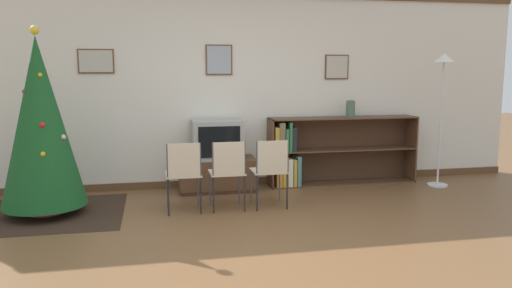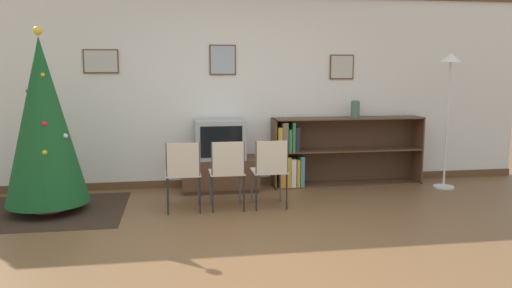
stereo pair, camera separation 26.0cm
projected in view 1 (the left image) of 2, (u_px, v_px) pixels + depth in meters
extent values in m
plane|color=brown|center=(265.00, 250.00, 4.55)|extent=(24.00, 24.00, 0.00)
cube|color=silver|center=(224.00, 89.00, 6.89)|extent=(8.72, 0.08, 2.70)
cube|color=brown|center=(225.00, 182.00, 7.03)|extent=(8.72, 0.03, 0.10)
cube|color=brown|center=(96.00, 61.00, 6.45)|extent=(0.45, 0.02, 0.32)
cube|color=#BCB7A8|center=(96.00, 61.00, 6.44)|extent=(0.42, 0.01, 0.28)
cube|color=brown|center=(219.00, 60.00, 6.76)|extent=(0.36, 0.02, 0.41)
cube|color=#9EA8B2|center=(219.00, 60.00, 6.75)|extent=(0.33, 0.01, 0.37)
cube|color=brown|center=(337.00, 67.00, 7.11)|extent=(0.35, 0.02, 0.35)
cube|color=#BCB7A8|center=(337.00, 67.00, 7.10)|extent=(0.31, 0.01, 0.31)
cube|color=#332319|center=(46.00, 214.00, 5.66)|extent=(1.71, 1.54, 0.01)
cylinder|color=maroon|center=(46.00, 209.00, 5.65)|extent=(0.36, 0.36, 0.10)
cone|color=#195123|center=(40.00, 122.00, 5.50)|extent=(0.92, 0.92, 1.89)
sphere|color=yellow|center=(34.00, 30.00, 5.35)|extent=(0.10, 0.10, 0.10)
sphere|color=gold|center=(43.00, 154.00, 5.28)|extent=(0.05, 0.05, 0.05)
sphere|color=red|center=(63.00, 138.00, 5.47)|extent=(0.05, 0.05, 0.05)
sphere|color=red|center=(24.00, 92.00, 5.42)|extent=(0.05, 0.05, 0.05)
sphere|color=red|center=(42.00, 125.00, 5.30)|extent=(0.06, 0.06, 0.06)
sphere|color=silver|center=(27.00, 92.00, 5.49)|extent=(0.06, 0.06, 0.06)
sphere|color=gold|center=(40.00, 75.00, 5.34)|extent=(0.05, 0.05, 0.05)
sphere|color=red|center=(52.00, 116.00, 5.69)|extent=(0.04, 0.04, 0.04)
sphere|color=silver|center=(63.00, 137.00, 5.47)|extent=(0.06, 0.06, 0.06)
cube|color=#412A1A|center=(218.00, 189.00, 6.74)|extent=(0.98, 0.49, 0.05)
cube|color=brown|center=(217.00, 173.00, 6.71)|extent=(1.02, 0.51, 0.39)
cube|color=#9E9E99|center=(217.00, 139.00, 6.64)|extent=(0.66, 0.49, 0.52)
cube|color=black|center=(219.00, 142.00, 6.40)|extent=(0.54, 0.01, 0.40)
cube|color=beige|center=(183.00, 174.00, 5.73)|extent=(0.40, 0.40, 0.02)
cube|color=beige|center=(184.00, 160.00, 5.51)|extent=(0.35, 0.02, 0.38)
cylinder|color=#4C4C51|center=(167.00, 190.00, 5.90)|extent=(0.02, 0.02, 0.42)
cylinder|color=#4C4C51|center=(198.00, 189.00, 5.97)|extent=(0.02, 0.02, 0.42)
cylinder|color=#4C4C51|center=(168.00, 198.00, 5.55)|extent=(0.02, 0.02, 0.42)
cylinder|color=#4C4C51|center=(201.00, 196.00, 5.62)|extent=(0.02, 0.02, 0.42)
cylinder|color=#4C4C51|center=(168.00, 180.00, 5.52)|extent=(0.02, 0.02, 0.82)
cylinder|color=#4C4C51|center=(200.00, 179.00, 5.59)|extent=(0.02, 0.02, 0.82)
cube|color=beige|center=(227.00, 172.00, 5.83)|extent=(0.40, 0.40, 0.02)
cube|color=beige|center=(229.00, 159.00, 5.61)|extent=(0.35, 0.02, 0.38)
cylinder|color=#4C4C51|center=(210.00, 188.00, 6.00)|extent=(0.02, 0.02, 0.42)
cylinder|color=#4C4C51|center=(239.00, 187.00, 6.07)|extent=(0.02, 0.02, 0.42)
cylinder|color=#4C4C51|center=(213.00, 195.00, 5.65)|extent=(0.02, 0.02, 0.42)
cylinder|color=#4C4C51|center=(245.00, 194.00, 5.72)|extent=(0.02, 0.02, 0.42)
cylinder|color=#4C4C51|center=(213.00, 178.00, 5.62)|extent=(0.02, 0.02, 0.82)
cylinder|color=#4C4C51|center=(245.00, 177.00, 5.69)|extent=(0.02, 0.02, 0.82)
cube|color=beige|center=(269.00, 171.00, 5.93)|extent=(0.40, 0.40, 0.02)
cube|color=beige|center=(273.00, 157.00, 5.71)|extent=(0.35, 0.02, 0.38)
cylinder|color=#4C4C51|center=(251.00, 186.00, 6.10)|extent=(0.02, 0.02, 0.42)
cylinder|color=#4C4C51|center=(280.00, 185.00, 6.17)|extent=(0.02, 0.02, 0.42)
cylinder|color=#4C4C51|center=(257.00, 193.00, 5.75)|extent=(0.02, 0.02, 0.42)
cylinder|color=#4C4C51|center=(287.00, 192.00, 5.82)|extent=(0.02, 0.02, 0.42)
cylinder|color=#4C4C51|center=(257.00, 176.00, 5.72)|extent=(0.02, 0.02, 0.82)
cylinder|color=#4C4C51|center=(287.00, 175.00, 5.79)|extent=(0.02, 0.02, 0.82)
cube|color=brown|center=(270.00, 153.00, 6.91)|extent=(0.02, 0.36, 0.95)
cube|color=brown|center=(411.00, 148.00, 7.33)|extent=(0.02, 0.36, 0.95)
cube|color=brown|center=(343.00, 118.00, 7.05)|extent=(2.14, 0.36, 0.02)
cube|color=brown|center=(342.00, 182.00, 7.19)|extent=(2.14, 0.36, 0.02)
cube|color=brown|center=(343.00, 149.00, 7.11)|extent=(2.10, 0.36, 0.02)
cube|color=#492F1E|center=(338.00, 149.00, 7.29)|extent=(2.14, 0.01, 0.95)
cube|color=orange|center=(278.00, 173.00, 6.94)|extent=(0.08, 0.29, 0.34)
cube|color=gold|center=(284.00, 171.00, 6.94)|extent=(0.07, 0.27, 0.41)
cube|color=silver|center=(289.00, 172.00, 6.92)|extent=(0.07, 0.20, 0.38)
cube|color=gold|center=(293.00, 172.00, 6.97)|extent=(0.04, 0.27, 0.38)
cube|color=teal|center=(297.00, 170.00, 7.00)|extent=(0.05, 0.30, 0.42)
cube|color=gold|center=(275.00, 139.00, 6.86)|extent=(0.06, 0.30, 0.34)
cube|color=#756047|center=(281.00, 137.00, 6.84)|extent=(0.08, 0.23, 0.40)
cube|color=#337547|center=(285.00, 140.00, 6.89)|extent=(0.04, 0.30, 0.31)
cube|color=#337547|center=(289.00, 136.00, 6.89)|extent=(0.04, 0.28, 0.40)
cube|color=#232328|center=(292.00, 139.00, 6.91)|extent=(0.06, 0.29, 0.34)
cylinder|color=#47664C|center=(351.00, 109.00, 7.02)|extent=(0.12, 0.12, 0.23)
torus|color=#47664C|center=(351.00, 101.00, 7.01)|extent=(0.11, 0.11, 0.02)
cylinder|color=silver|center=(437.00, 185.00, 7.02)|extent=(0.28, 0.28, 0.03)
cylinder|color=silver|center=(441.00, 124.00, 6.89)|extent=(0.03, 0.03, 1.69)
cone|color=white|center=(444.00, 58.00, 6.76)|extent=(0.28, 0.28, 0.12)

